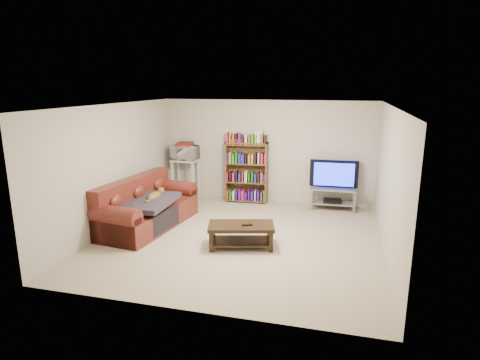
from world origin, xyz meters
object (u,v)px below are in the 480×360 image
(sofa, at_px, (145,210))
(bookshelf, at_px, (247,172))
(coffee_table, at_px, (241,231))
(tv_stand, at_px, (333,195))

(sofa, height_order, bookshelf, bookshelf)
(coffee_table, relative_size, bookshelf, 0.85)
(bookshelf, bearing_deg, tv_stand, -5.57)
(coffee_table, distance_m, bookshelf, 2.77)
(bookshelf, bearing_deg, sofa, -128.96)
(sofa, bearing_deg, bookshelf, 61.26)
(coffee_table, bearing_deg, tv_stand, 46.15)
(tv_stand, relative_size, bookshelf, 0.70)
(bookshelf, bearing_deg, coffee_table, -81.62)
(coffee_table, bearing_deg, bookshelf, 87.18)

